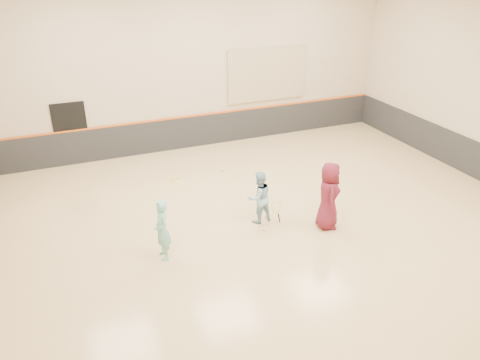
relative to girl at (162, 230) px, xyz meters
name	(u,v)px	position (x,y,z in m)	size (l,w,h in m)	color
room	(266,194)	(3.02, 0.66, 0.04)	(15.04, 12.04, 6.22)	tan
wainscot_back	(199,131)	(3.02, 6.63, -0.17)	(14.90, 0.04, 1.20)	#232326
wainscot_right	(474,159)	(10.49, 0.66, -0.17)	(0.04, 11.90, 1.20)	#232326
accent_stripe	(198,115)	(3.02, 6.62, 0.45)	(14.90, 0.03, 0.06)	#D85914
acoustic_panel	(267,74)	(5.82, 6.61, 1.73)	(3.20, 0.08, 2.00)	tan
doorway	(71,134)	(-1.48, 6.64, 0.33)	(1.10, 0.05, 2.20)	black
girl	(162,230)	(0.00, 0.00, 0.00)	(0.56, 0.37, 1.54)	#73C8BD
instructor	(259,197)	(2.81, 0.68, -0.04)	(0.71, 0.56, 1.47)	#85B2CE
young_man	(328,196)	(4.38, -0.26, 0.15)	(0.90, 0.59, 1.85)	maroon
held_racket	(277,207)	(3.17, 0.33, -0.22)	(0.37, 0.37, 0.65)	#C5D52E
spare_racket	(177,178)	(1.41, 3.98, -0.68)	(0.73, 0.73, 0.18)	yellow
ball_under_racket	(264,230)	(2.73, 0.15, -0.74)	(0.07, 0.07, 0.07)	yellow
ball_in_hand	(335,191)	(4.49, -0.37, 0.32)	(0.07, 0.07, 0.07)	#D6E835
ball_beside_spare	(222,171)	(3.02, 4.08, -0.74)	(0.07, 0.07, 0.07)	gold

